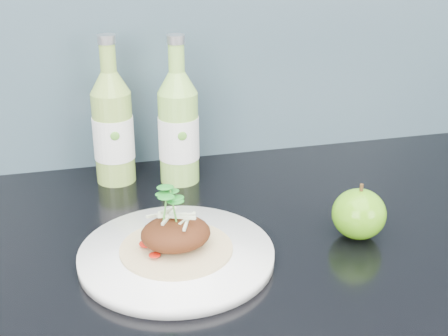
{
  "coord_description": "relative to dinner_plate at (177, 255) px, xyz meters",
  "views": [
    {
      "loc": [
        -0.2,
        0.93,
        1.34
      ],
      "look_at": [
        -0.0,
        1.69,
        1.0
      ],
      "focal_mm": 50.0,
      "sensor_mm": 36.0,
      "label": 1
    }
  ],
  "objects": [
    {
      "name": "pork_taco",
      "position": [
        -0.0,
        0.0,
        0.04
      ],
      "size": [
        0.15,
        0.15,
        0.1
      ],
      "color": "tan",
      "rests_on": "dinner_plate"
    },
    {
      "name": "cider_bottle_right",
      "position": [
        0.05,
        0.25,
        0.09
      ],
      "size": [
        0.09,
        0.09,
        0.25
      ],
      "rotation": [
        0.0,
        0.0,
        -0.34
      ],
      "color": "#8AC351",
      "rests_on": "kitchen_counter"
    },
    {
      "name": "cider_bottle_left",
      "position": [
        -0.05,
        0.28,
        0.09
      ],
      "size": [
        0.08,
        0.08,
        0.25
      ],
      "rotation": [
        0.0,
        0.0,
        0.27
      ],
      "color": "#86AD48",
      "rests_on": "kitchen_counter"
    },
    {
      "name": "green_apple",
      "position": [
        0.26,
        0.0,
        0.03
      ],
      "size": [
        0.09,
        0.09,
        0.08
      ],
      "rotation": [
        0.0,
        0.0,
        0.25
      ],
      "color": "#4D820E",
      "rests_on": "kitchen_counter"
    },
    {
      "name": "dinner_plate",
      "position": [
        0.0,
        0.0,
        0.0
      ],
      "size": [
        0.28,
        0.28,
        0.02
      ],
      "color": "white",
      "rests_on": "kitchen_counter"
    }
  ]
}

